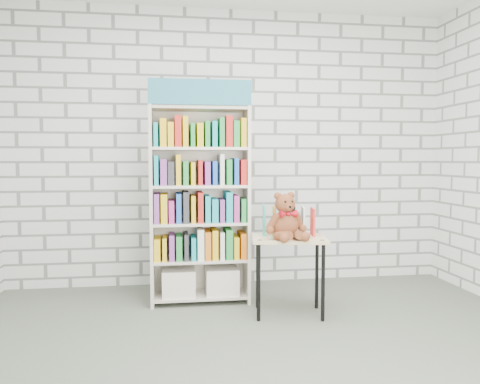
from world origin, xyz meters
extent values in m
plane|color=#4F5749|center=(0.00, 0.00, 0.00)|extent=(4.50, 4.50, 0.00)
cube|color=silver|center=(0.00, 2.00, 1.40)|extent=(4.50, 0.02, 2.80)
cube|color=beige|center=(-0.78, 1.35, 0.87)|extent=(0.03, 0.34, 1.74)
cube|color=beige|center=(0.06, 1.35, 0.87)|extent=(0.03, 0.34, 1.74)
cube|color=beige|center=(-0.36, 1.51, 0.87)|extent=(0.87, 0.02, 1.74)
cube|color=teal|center=(-0.36, 1.19, 1.85)|extent=(0.87, 0.02, 0.21)
cube|color=beige|center=(-0.36, 1.35, 0.06)|extent=(0.81, 0.32, 0.02)
cube|color=beige|center=(-0.36, 1.35, 0.39)|extent=(0.81, 0.32, 0.02)
cube|color=beige|center=(-0.36, 1.35, 0.72)|extent=(0.81, 0.32, 0.02)
cube|color=beige|center=(-0.36, 1.35, 1.05)|extent=(0.81, 0.32, 0.02)
cube|color=beige|center=(-0.36, 1.35, 1.38)|extent=(0.81, 0.32, 0.02)
cube|color=beige|center=(-0.36, 1.35, 1.72)|extent=(0.81, 0.32, 0.02)
cube|color=silver|center=(-0.55, 1.35, 0.19)|extent=(0.29, 0.28, 0.23)
cube|color=silver|center=(-0.17, 1.35, 0.19)|extent=(0.29, 0.28, 0.23)
cube|color=yellow|center=(-0.36, 1.34, 0.52)|extent=(0.81, 0.28, 0.23)
cube|color=blue|center=(-0.36, 1.34, 0.85)|extent=(0.81, 0.28, 0.23)
cube|color=green|center=(-0.36, 1.34, 1.17)|extent=(0.81, 0.28, 0.23)
cube|color=orange|center=(-0.36, 1.34, 1.50)|extent=(0.81, 0.28, 0.23)
cube|color=#D2B97E|center=(0.35, 0.90, 0.63)|extent=(0.66, 0.50, 0.03)
cylinder|color=black|center=(0.07, 0.78, 0.31)|extent=(0.03, 0.03, 0.62)
cylinder|color=black|center=(0.12, 1.10, 0.31)|extent=(0.03, 0.03, 0.62)
cylinder|color=black|center=(0.57, 0.70, 0.31)|extent=(0.03, 0.03, 0.62)
cylinder|color=black|center=(0.62, 1.02, 0.31)|extent=(0.03, 0.03, 0.62)
cylinder|color=black|center=(0.08, 0.78, 0.64)|extent=(0.04, 0.04, 0.01)
cylinder|color=black|center=(0.56, 0.71, 0.64)|extent=(0.04, 0.04, 0.01)
cube|color=#28B091|center=(0.16, 1.02, 0.77)|extent=(0.04, 0.18, 0.25)
cube|color=yellow|center=(0.24, 1.01, 0.77)|extent=(0.04, 0.18, 0.25)
cube|color=orange|center=(0.32, 1.00, 0.77)|extent=(0.04, 0.18, 0.25)
cube|color=black|center=(0.40, 0.99, 0.77)|extent=(0.04, 0.18, 0.25)
cube|color=white|center=(0.48, 0.97, 0.77)|extent=(0.04, 0.18, 0.25)
cube|color=red|center=(0.56, 0.96, 0.77)|extent=(0.04, 0.18, 0.25)
ellipsoid|color=brown|center=(0.29, 0.83, 0.76)|extent=(0.22, 0.19, 0.22)
sphere|color=brown|center=(0.29, 0.83, 0.93)|extent=(0.16, 0.16, 0.16)
sphere|color=brown|center=(0.23, 0.83, 0.99)|extent=(0.06, 0.06, 0.06)
sphere|color=brown|center=(0.35, 0.85, 0.99)|extent=(0.06, 0.06, 0.06)
sphere|color=brown|center=(0.30, 0.76, 0.91)|extent=(0.06, 0.06, 0.06)
sphere|color=black|center=(0.28, 0.76, 0.95)|extent=(0.02, 0.02, 0.02)
sphere|color=black|center=(0.33, 0.77, 0.95)|extent=(0.02, 0.02, 0.02)
sphere|color=black|center=(0.31, 0.73, 0.91)|extent=(0.02, 0.02, 0.02)
cylinder|color=brown|center=(0.19, 0.79, 0.79)|extent=(0.12, 0.09, 0.16)
cylinder|color=brown|center=(0.40, 0.83, 0.79)|extent=(0.11, 0.11, 0.16)
sphere|color=brown|center=(0.16, 0.77, 0.73)|extent=(0.06, 0.06, 0.06)
sphere|color=brown|center=(0.44, 0.82, 0.73)|extent=(0.06, 0.06, 0.06)
cylinder|color=brown|center=(0.25, 0.71, 0.69)|extent=(0.14, 0.18, 0.09)
cylinder|color=brown|center=(0.37, 0.73, 0.69)|extent=(0.09, 0.17, 0.09)
sphere|color=brown|center=(0.24, 0.63, 0.68)|extent=(0.08, 0.08, 0.08)
sphere|color=brown|center=(0.41, 0.67, 0.68)|extent=(0.08, 0.08, 0.08)
cone|color=#B30B1A|center=(0.27, 0.76, 0.85)|extent=(0.07, 0.07, 0.06)
cone|color=#B30B1A|center=(0.34, 0.77, 0.85)|extent=(0.07, 0.07, 0.06)
sphere|color=#B30B1A|center=(0.30, 0.76, 0.85)|extent=(0.03, 0.03, 0.03)
camera|label=1|loc=(-0.59, -2.80, 1.28)|focal=35.00mm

